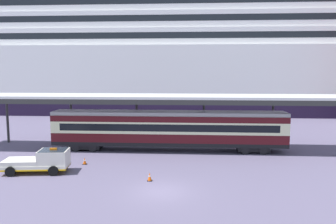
{
  "coord_description": "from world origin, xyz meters",
  "views": [
    {
      "loc": [
        1.89,
        -22.32,
        8.34
      ],
      "look_at": [
        -0.08,
        8.48,
        4.5
      ],
      "focal_mm": 36.04,
      "sensor_mm": 36.0,
      "label": 1
    }
  ],
  "objects_px": {
    "cruise_ship": "(98,49)",
    "service_truck": "(42,161)",
    "traffic_cone_mid": "(85,161)",
    "quay_bollard": "(11,162)",
    "traffic_cone_near": "(150,177)",
    "train_carriage": "(168,129)"
  },
  "relations": [
    {
      "from": "cruise_ship",
      "to": "service_truck",
      "type": "relative_size",
      "value": 24.03
    },
    {
      "from": "service_truck",
      "to": "cruise_ship",
      "type": "bearing_deg",
      "value": 99.4
    },
    {
      "from": "traffic_cone_near",
      "to": "quay_bollard",
      "type": "xyz_separation_m",
      "value": [
        -12.3,
        2.67,
        0.2
      ]
    },
    {
      "from": "train_carriage",
      "to": "traffic_cone_mid",
      "type": "height_order",
      "value": "train_carriage"
    },
    {
      "from": "traffic_cone_mid",
      "to": "quay_bollard",
      "type": "xyz_separation_m",
      "value": [
        -5.98,
        -1.45,
        0.21
      ]
    },
    {
      "from": "traffic_cone_mid",
      "to": "quay_bollard",
      "type": "distance_m",
      "value": 6.16
    },
    {
      "from": "train_carriage",
      "to": "service_truck",
      "type": "relative_size",
      "value": 4.43
    },
    {
      "from": "cruise_ship",
      "to": "quay_bollard",
      "type": "bearing_deg",
      "value": -84.49
    },
    {
      "from": "quay_bollard",
      "to": "traffic_cone_near",
      "type": "bearing_deg",
      "value": -12.24
    },
    {
      "from": "train_carriage",
      "to": "cruise_ship",
      "type": "bearing_deg",
      "value": 114.91
    },
    {
      "from": "quay_bollard",
      "to": "service_truck",
      "type": "bearing_deg",
      "value": -18.16
    },
    {
      "from": "service_truck",
      "to": "traffic_cone_near",
      "type": "height_order",
      "value": "service_truck"
    },
    {
      "from": "service_truck",
      "to": "quay_bollard",
      "type": "relative_size",
      "value": 5.64
    },
    {
      "from": "cruise_ship",
      "to": "quay_bollard",
      "type": "relative_size",
      "value": 135.46
    },
    {
      "from": "cruise_ship",
      "to": "train_carriage",
      "type": "bearing_deg",
      "value": -65.09
    },
    {
      "from": "cruise_ship",
      "to": "train_carriage",
      "type": "distance_m",
      "value": 42.7
    },
    {
      "from": "train_carriage",
      "to": "quay_bollard",
      "type": "distance_m",
      "value": 15.06
    },
    {
      "from": "traffic_cone_mid",
      "to": "train_carriage",
      "type": "bearing_deg",
      "value": 38.92
    },
    {
      "from": "train_carriage",
      "to": "traffic_cone_near",
      "type": "distance_m",
      "value": 10.1
    },
    {
      "from": "traffic_cone_near",
      "to": "quay_bollard",
      "type": "bearing_deg",
      "value": 167.76
    },
    {
      "from": "train_carriage",
      "to": "traffic_cone_mid",
      "type": "xyz_separation_m",
      "value": [
        -7.13,
        -5.75,
        -2.0
      ]
    },
    {
      "from": "service_truck",
      "to": "quay_bollard",
      "type": "bearing_deg",
      "value": 161.84
    }
  ]
}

